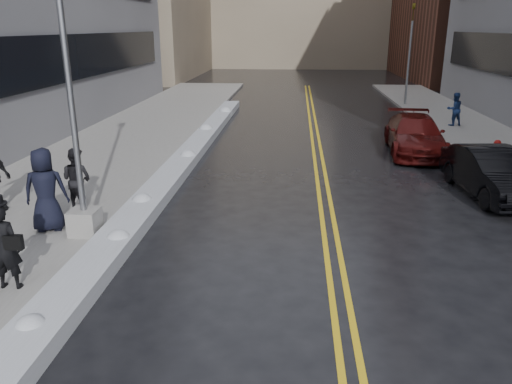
% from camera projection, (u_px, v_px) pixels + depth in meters
% --- Properties ---
extents(ground, '(160.00, 160.00, 0.00)m').
position_uv_depth(ground, '(210.00, 286.00, 9.74)').
color(ground, black).
rests_on(ground, ground).
extents(sidewalk_west, '(5.50, 50.00, 0.15)m').
position_uv_depth(sidewalk_west, '(108.00, 153.00, 19.61)').
color(sidewalk_west, gray).
rests_on(sidewalk_west, ground).
extents(lane_line_left, '(0.12, 50.00, 0.01)m').
position_uv_depth(lane_line_left, '(315.00, 159.00, 19.02)').
color(lane_line_left, gold).
rests_on(lane_line_left, ground).
extents(lane_line_right, '(0.12, 50.00, 0.01)m').
position_uv_depth(lane_line_right, '(323.00, 159.00, 19.00)').
color(lane_line_right, gold).
rests_on(lane_line_right, ground).
extents(snow_ridge, '(0.90, 30.00, 0.34)m').
position_uv_depth(snow_ridge, '(179.00, 166.00, 17.44)').
color(snow_ridge, '#BABDC3').
rests_on(snow_ridge, ground).
extents(lamppost, '(0.65, 0.65, 7.62)m').
position_uv_depth(lamppost, '(75.00, 135.00, 11.08)').
color(lamppost, gray).
rests_on(lamppost, sidewalk_west).
extents(fire_hydrant, '(0.26, 0.26, 0.73)m').
position_uv_depth(fire_hydrant, '(497.00, 149.00, 18.34)').
color(fire_hydrant, maroon).
rests_on(fire_hydrant, sidewalk_east).
extents(traffic_signal, '(0.16, 0.20, 6.00)m').
position_uv_depth(traffic_signal, '(410.00, 51.00, 30.72)').
color(traffic_signal, gray).
rests_on(traffic_signal, sidewalk_east).
extents(pedestrian_fedora, '(0.63, 0.43, 1.66)m').
position_uv_depth(pedestrian_fedora, '(4.00, 247.00, 9.14)').
color(pedestrian_fedora, black).
rests_on(pedestrian_fedora, sidewalk_west).
extents(pedestrian_b, '(0.95, 0.82, 1.68)m').
position_uv_depth(pedestrian_b, '(77.00, 179.00, 13.13)').
color(pedestrian_b, black).
rests_on(pedestrian_b, sidewalk_west).
extents(pedestrian_c, '(1.12, 0.87, 2.02)m').
position_uv_depth(pedestrian_c, '(45.00, 190.00, 11.74)').
color(pedestrian_c, black).
rests_on(pedestrian_c, sidewalk_west).
extents(pedestrian_east, '(0.92, 0.80, 1.61)m').
position_uv_depth(pedestrian_east, '(454.00, 109.00, 24.51)').
color(pedestrian_east, navy).
rests_on(pedestrian_east, sidewalk_east).
extents(car_black, '(1.94, 4.46, 1.43)m').
position_uv_depth(car_black, '(492.00, 173.00, 14.70)').
color(car_black, black).
rests_on(car_black, ground).
extents(car_maroon, '(2.41, 5.18, 1.46)m').
position_uv_depth(car_maroon, '(415.00, 135.00, 19.80)').
color(car_maroon, '#3A0A09').
rests_on(car_maroon, ground).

